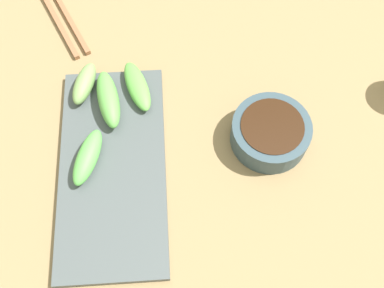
% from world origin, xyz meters
% --- Properties ---
extents(tabletop, '(2.10, 2.10, 0.02)m').
position_xyz_m(tabletop, '(0.00, 0.00, 0.01)').
color(tabletop, '#8D744D').
rests_on(tabletop, ground).
extents(sauce_bowl, '(0.11, 0.11, 0.04)m').
position_xyz_m(sauce_bowl, '(-0.12, -0.03, 0.04)').
color(sauce_bowl, '#334751').
rests_on(sauce_bowl, tabletop).
extents(serving_plate, '(0.15, 0.32, 0.01)m').
position_xyz_m(serving_plate, '(0.10, -0.00, 0.03)').
color(serving_plate, '#485051').
rests_on(serving_plate, tabletop).
extents(broccoli_stalk_0, '(0.05, 0.10, 0.03)m').
position_xyz_m(broccoli_stalk_0, '(0.11, -0.10, 0.05)').
color(broccoli_stalk_0, '#5FAB4B').
rests_on(broccoli_stalk_0, serving_plate).
extents(broccoli_stalk_1, '(0.06, 0.10, 0.02)m').
position_xyz_m(broccoli_stalk_1, '(0.07, -0.12, 0.04)').
color(broccoli_stalk_1, '#5FAA47').
rests_on(broccoli_stalk_1, serving_plate).
extents(broccoli_stalk_2, '(0.05, 0.08, 0.03)m').
position_xyz_m(broccoli_stalk_2, '(0.15, -0.13, 0.05)').
color(broccoli_stalk_2, '#78A158').
rests_on(broccoli_stalk_2, serving_plate).
extents(broccoli_stalk_3, '(0.05, 0.09, 0.03)m').
position_xyz_m(broccoli_stalk_3, '(0.14, -0.01, 0.05)').
color(broccoli_stalk_3, '#5BB44E').
rests_on(broccoli_stalk_3, serving_plate).
extents(chopsticks, '(0.12, 0.22, 0.01)m').
position_xyz_m(chopsticks, '(0.20, -0.30, 0.02)').
color(chopsticks, '#915E3E').
rests_on(chopsticks, tabletop).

